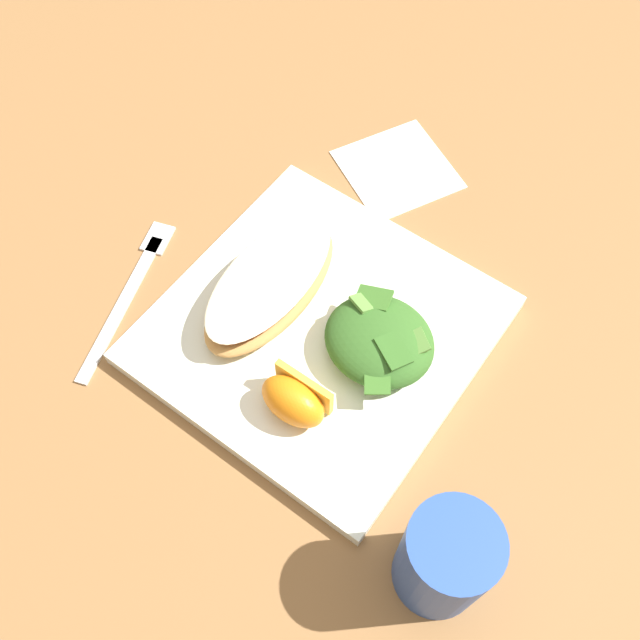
{
  "coord_description": "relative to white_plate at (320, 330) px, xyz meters",
  "views": [
    {
      "loc": [
        0.19,
        -0.26,
        0.59
      ],
      "look_at": [
        0.0,
        0.0,
        0.03
      ],
      "focal_mm": 40.0,
      "sensor_mm": 36.0,
      "label": 1
    }
  ],
  "objects": [
    {
      "name": "cheesy_pizza_bread",
      "position": [
        -0.06,
        0.0,
        0.03
      ],
      "size": [
        0.09,
        0.17,
        0.04
      ],
      "color": "tan",
      "rests_on": "white_plate"
    },
    {
      "name": "orange_wedge_front",
      "position": [
        0.03,
        -0.08,
        0.03
      ],
      "size": [
        0.06,
        0.04,
        0.04
      ],
      "color": "orange",
      "rests_on": "white_plate"
    },
    {
      "name": "metal_fork",
      "position": [
        -0.18,
        -0.07,
        -0.01
      ],
      "size": [
        0.08,
        0.18,
        0.01
      ],
      "color": "silver",
      "rests_on": "ground"
    },
    {
      "name": "drinking_blue_cup",
      "position": [
        0.2,
        -0.12,
        0.05
      ],
      "size": [
        0.07,
        0.07,
        0.11
      ],
      "primitive_type": "cylinder",
      "color": "#284CA3",
      "rests_on": "ground"
    },
    {
      "name": "white_plate",
      "position": [
        0.0,
        0.0,
        0.0
      ],
      "size": [
        0.28,
        0.28,
        0.02
      ],
      "primitive_type": "cube",
      "color": "white",
      "rests_on": "ground"
    },
    {
      "name": "ground",
      "position": [
        0.0,
        0.0,
        -0.01
      ],
      "size": [
        3.0,
        3.0,
        0.0
      ],
      "primitive_type": "plane",
      "color": "olive"
    },
    {
      "name": "green_salad_pile",
      "position": [
        0.06,
        0.01,
        0.03
      ],
      "size": [
        0.1,
        0.1,
        0.04
      ],
      "color": "#336023",
      "rests_on": "white_plate"
    },
    {
      "name": "paper_napkin",
      "position": [
        -0.05,
        0.21,
        -0.01
      ],
      "size": [
        0.15,
        0.15,
        0.0
      ],
      "primitive_type": "cube",
      "rotation": [
        0.0,
        0.0,
        -0.48
      ],
      "color": "white",
      "rests_on": "ground"
    }
  ]
}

